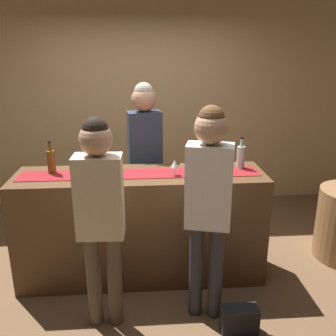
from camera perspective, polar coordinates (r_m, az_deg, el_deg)
name	(u,v)px	position (r m, az deg, el deg)	size (l,w,h in m)	color
ground_plane	(143,273)	(3.77, -3.93, -15.81)	(10.00, 10.00, 0.00)	brown
back_wall	(139,98)	(5.08, -4.48, 10.64)	(6.00, 0.12, 2.90)	tan
bar_counter	(141,226)	(3.51, -4.11, -8.85)	(2.25, 0.60, 1.02)	#543821
counter_runner_cloth	(140,174)	(3.31, -4.30, -0.87)	(2.14, 0.28, 0.01)	maroon
wine_bottle_amber	(51,161)	(3.44, -17.54, 0.97)	(0.07, 0.07, 0.30)	brown
wine_bottle_green	(198,161)	(3.31, 4.63, 1.09)	(0.07, 0.07, 0.30)	#194723
wine_bottle_clear	(241,157)	(3.49, 11.15, 1.72)	(0.07, 0.07, 0.30)	#B2C6C1
wine_glass_near_customer	(83,162)	(3.39, -13.00, 0.96)	(0.07, 0.07, 0.14)	silver
wine_glass_mid_counter	(175,164)	(3.23, 1.05, 0.57)	(0.07, 0.07, 0.14)	silver
bartender	(145,148)	(3.84, -3.59, 3.14)	(0.37, 0.25, 1.78)	#26262B
customer_sipping	(209,193)	(2.77, 6.29, -3.86)	(0.38, 0.28, 1.73)	#33333D
customer_browsing	(100,205)	(2.72, -10.47, -5.57)	(0.35, 0.23, 1.66)	brown
handbag	(239,320)	(3.11, 10.93, -22.04)	(0.28, 0.14, 0.22)	black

